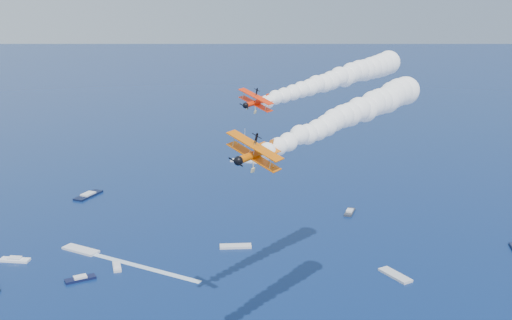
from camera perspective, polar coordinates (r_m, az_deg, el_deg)
biplane_lead at (r=113.64m, az=0.06°, el=5.41°), size 8.23×9.74×7.05m
biplane_trail at (r=88.37m, az=-0.07°, el=0.56°), size 10.40×12.41×8.96m
smoke_trail_lead at (r=132.88m, az=7.38°, el=7.51°), size 50.78×21.41×9.43m
smoke_trail_trail at (r=108.02m, az=8.46°, el=4.09°), size 50.98×25.24×9.43m
spectator_boats at (r=207.70m, az=-18.01°, el=-6.97°), size 225.29×195.62×0.70m
boat_wakes at (r=169.71m, az=-18.83°, el=-12.26°), size 82.17×35.78×0.04m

